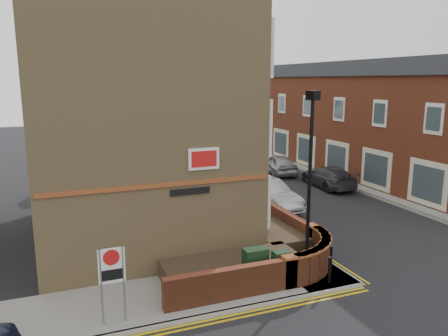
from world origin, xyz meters
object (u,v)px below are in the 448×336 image
lamppost (309,184)px  utility_cabinet_large (255,266)px  silver_car_near (268,194)px  zone_sign (112,272)px

lamppost → utility_cabinet_large: lamppost is taller
utility_cabinet_large → silver_car_near: size_ratio=0.26×
lamppost → utility_cabinet_large: bearing=177.0°
lamppost → utility_cabinet_large: 3.24m
utility_cabinet_large → zone_sign: zone_sign is taller
zone_sign → silver_car_near: bearing=43.6°
utility_cabinet_large → zone_sign: 4.86m
lamppost → utility_cabinet_large: size_ratio=5.25×
utility_cabinet_large → zone_sign: (-4.70, -0.80, 0.92)m
lamppost → zone_sign: 6.85m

